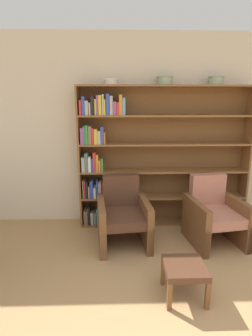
# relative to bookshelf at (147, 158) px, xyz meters

# --- Properties ---
(wall_back) EXTENTS (12.00, 0.06, 2.75)m
(wall_back) POSITION_rel_bookshelf_xyz_m (0.35, 0.17, 0.36)
(wall_back) COLOR beige
(wall_back) RESTS_ON ground
(bookshelf) EXTENTS (2.45, 0.30, 2.03)m
(bookshelf) POSITION_rel_bookshelf_xyz_m (0.00, 0.00, 0.00)
(bookshelf) COLOR brown
(bookshelf) RESTS_ON ground
(bowl_sage) EXTENTS (0.19, 0.19, 0.08)m
(bowl_sage) POSITION_rel_bookshelf_xyz_m (-0.51, -0.02, 1.06)
(bowl_sage) COLOR silver
(bowl_sage) RESTS_ON bookshelf
(bowl_olive) EXTENTS (0.23, 0.23, 0.12)m
(bowl_olive) POSITION_rel_bookshelf_xyz_m (0.22, -0.02, 1.08)
(bowl_olive) COLOR gray
(bowl_olive) RESTS_ON bookshelf
(bowl_brass) EXTENTS (0.22, 0.22, 0.12)m
(bowl_brass) POSITION_rel_bookshelf_xyz_m (0.92, -0.02, 1.08)
(bowl_brass) COLOR gray
(bowl_brass) RESTS_ON bookshelf
(armchair_leather) EXTENTS (0.71, 0.75, 0.87)m
(armchair_leather) POSITION_rel_bookshelf_xyz_m (-0.36, -0.59, -0.64)
(armchair_leather) COLOR brown
(armchair_leather) RESTS_ON ground
(armchair_cushioned) EXTENTS (0.74, 0.77, 0.87)m
(armchair_cushioned) POSITION_rel_bookshelf_xyz_m (0.83, -0.59, -0.64)
(armchair_cushioned) COLOR brown
(armchair_cushioned) RESTS_ON ground
(footstool) EXTENTS (0.38, 0.38, 0.33)m
(footstool) POSITION_rel_bookshelf_xyz_m (0.20, -1.60, -0.74)
(footstool) COLOR brown
(footstool) RESTS_ON ground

